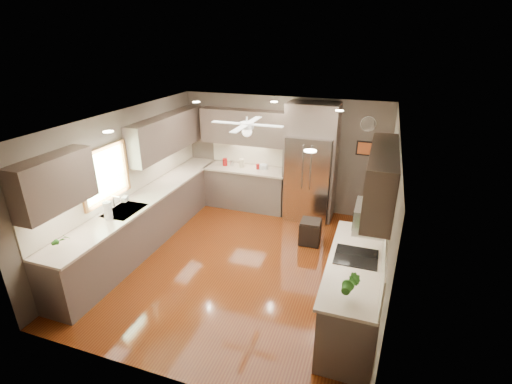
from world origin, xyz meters
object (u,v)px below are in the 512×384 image
Objects in this scene: canister_a at (225,162)px; potted_plant_left at (61,240)px; microwave at (371,217)px; paper_towel at (108,211)px; canister_d at (258,167)px; refrigerator at (310,165)px; potted_plant_right at (351,284)px; canister_c at (242,163)px; stool at (310,232)px; bowl at (263,168)px; canister_b at (232,163)px; soap_bottle at (126,198)px.

potted_plant_left is (-0.72, -3.99, 0.05)m from canister_a.
microwave is 1.67× the size of paper_towel.
canister_d is 0.05× the size of refrigerator.
potted_plant_left is at bearing -176.33° from potted_plant_right.
stool is (1.83, -1.19, -0.79)m from canister_c.
stool is (1.33, -1.19, -0.73)m from bowl.
canister_d is at bearing 0.70° from canister_a.
canister_b is 0.65× the size of canister_c.
soap_bottle is at bearing -124.91° from bowl.
potted_plant_left reaches higher than soap_bottle.
refrigerator is 4.02m from paper_towel.
refrigerator is (1.78, -0.06, 0.18)m from canister_b.
stool is at bearing -32.95° from canister_c.
canister_b is at bearing 128.50° from potted_plant_right.
microwave reaches higher than soap_bottle.
refrigerator is 7.43× the size of paper_towel.
potted_plant_right is (2.37, -3.76, 0.10)m from canister_d.
paper_towel is (-2.66, -3.00, -0.11)m from refrigerator.
stool is at bearing 43.89° from potted_plant_left.
canister_a is 0.07× the size of refrigerator.
potted_plant_right is at bearing -18.02° from soap_bottle.
canister_c is at bearing 177.35° from refrigerator.
soap_bottle is at bearing 100.74° from paper_towel.
canister_a is 0.37× the size of stool.
canister_d is at bearing 69.42° from potted_plant_left.
refrigerator is at bearing 40.91° from soap_bottle.
refrigerator is (2.78, 2.41, 0.16)m from soap_bottle.
potted_plant_right is (3.88, 0.25, 0.03)m from potted_plant_left.
canister_a is 2.63m from stool.
potted_plant_left is at bearing -111.92° from bowl.
canister_d is at bearing -168.80° from bowl.
potted_plant_left reaches higher than canister_c.
potted_plant_right is at bearing -49.86° from canister_a.
stool is (2.95, 2.84, -0.84)m from potted_plant_left.
canister_a is 0.80× the size of bowl.
potted_plant_left is at bearing -90.07° from paper_towel.
potted_plant_right is (3.16, -3.75, 0.08)m from canister_a.
canister_b is 0.59× the size of bowl.
canister_c is 0.42× the size of stool.
soap_bottle is (-1.23, -2.48, 0.00)m from canister_c.
soap_bottle is 0.86× the size of bowl.
canister_a is 1.96m from refrigerator.
soap_bottle is at bearing 161.98° from potted_plant_right.
stool is at bearing -29.68° from canister_b.
paper_towel reaches higher than canister_c.
soap_bottle is 3.03m from bowl.
paper_towel is (0.11, -0.60, 0.05)m from soap_bottle.
paper_towel is at bearing 89.93° from potted_plant_left.
microwave is (0.12, 1.00, 0.38)m from potted_plant_right.
canister_c is at bearing 135.99° from microwave.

